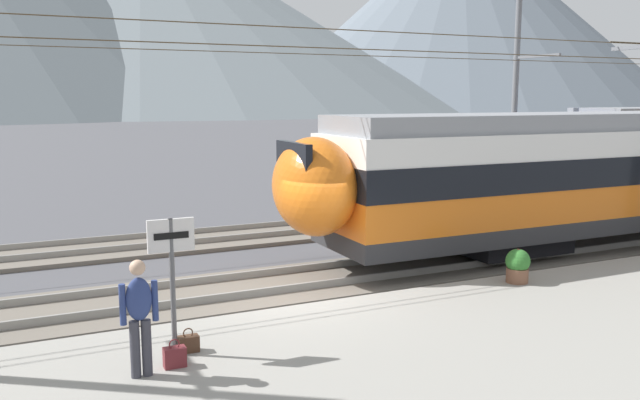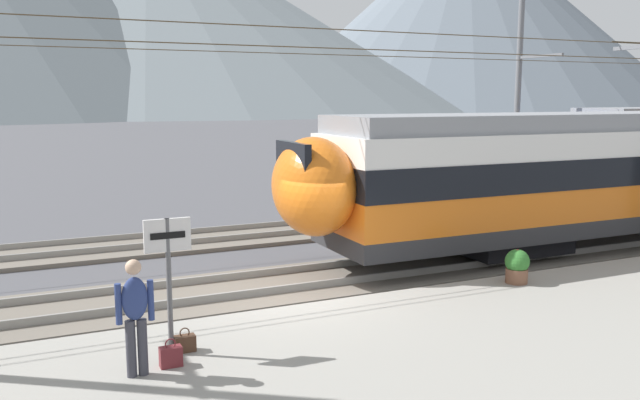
# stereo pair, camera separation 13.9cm
# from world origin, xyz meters

# --- Properties ---
(ground_plane) EXTENTS (400.00, 400.00, 0.00)m
(ground_plane) POSITION_xyz_m (0.00, 0.00, 0.00)
(ground_plane) COLOR #4C4C51
(platform_slab) EXTENTS (120.00, 6.66, 0.38)m
(platform_slab) POSITION_xyz_m (0.00, -4.18, 0.19)
(platform_slab) COLOR gray
(platform_slab) RESTS_ON ground
(track_near) EXTENTS (120.00, 3.00, 0.28)m
(track_near) POSITION_xyz_m (0.00, 1.48, 0.07)
(track_near) COLOR #6B6359
(track_near) RESTS_ON ground
(track_far) EXTENTS (120.00, 3.00, 0.28)m
(track_far) POSITION_xyz_m (0.00, 6.97, 0.07)
(track_far) COLOR #6B6359
(track_far) RESTS_ON ground
(catenary_mast_far_side) EXTENTS (48.73, 2.48, 8.12)m
(catenary_mast_far_side) POSITION_xyz_m (13.49, 8.98, 4.23)
(catenary_mast_far_side) COLOR slate
(catenary_mast_far_side) RESTS_ON ground
(platform_sign) EXTENTS (0.70, 0.08, 2.11)m
(platform_sign) POSITION_xyz_m (-3.00, -2.28, 1.93)
(platform_sign) COLOR #59595B
(platform_sign) RESTS_ON platform_slab
(passenger_walking) EXTENTS (0.53, 0.22, 1.69)m
(passenger_walking) POSITION_xyz_m (-3.60, -2.90, 1.32)
(passenger_walking) COLOR #383842
(passenger_walking) RESTS_ON platform_slab
(handbag_beside_passenger) EXTENTS (0.32, 0.18, 0.43)m
(handbag_beside_passenger) POSITION_xyz_m (-3.11, -2.77, 0.53)
(handbag_beside_passenger) COLOR maroon
(handbag_beside_passenger) RESTS_ON platform_slab
(handbag_near_sign) EXTENTS (0.32, 0.18, 0.39)m
(handbag_near_sign) POSITION_xyz_m (-2.79, -2.29, 0.51)
(handbag_near_sign) COLOR #472D1E
(handbag_near_sign) RESTS_ON platform_slab
(potted_plant_platform_edge) EXTENTS (0.52, 0.52, 0.73)m
(potted_plant_platform_edge) POSITION_xyz_m (4.49, -1.41, 0.76)
(potted_plant_platform_edge) COLOR brown
(potted_plant_platform_edge) RESTS_ON platform_slab
(mountain_central_peak) EXTENTS (195.90, 195.90, 59.37)m
(mountain_central_peak) POSITION_xyz_m (34.27, 202.46, 29.69)
(mountain_central_peak) COLOR slate
(mountain_central_peak) RESTS_ON ground
(mountain_right_ridge) EXTENTS (161.45, 161.45, 71.63)m
(mountain_right_ridge) POSITION_xyz_m (153.79, 202.26, 35.81)
(mountain_right_ridge) COLOR slate
(mountain_right_ridge) RESTS_ON ground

